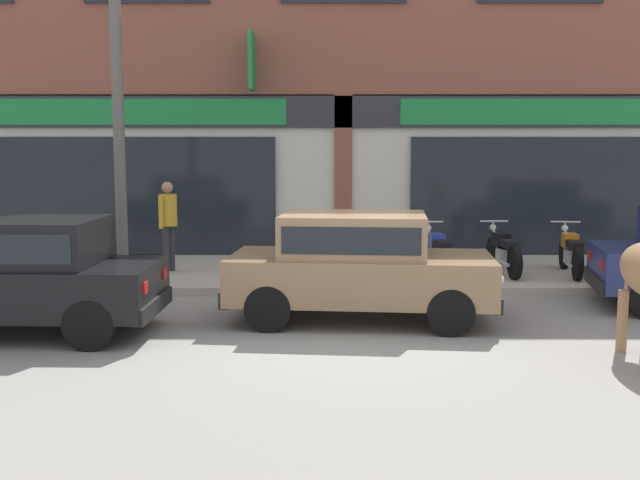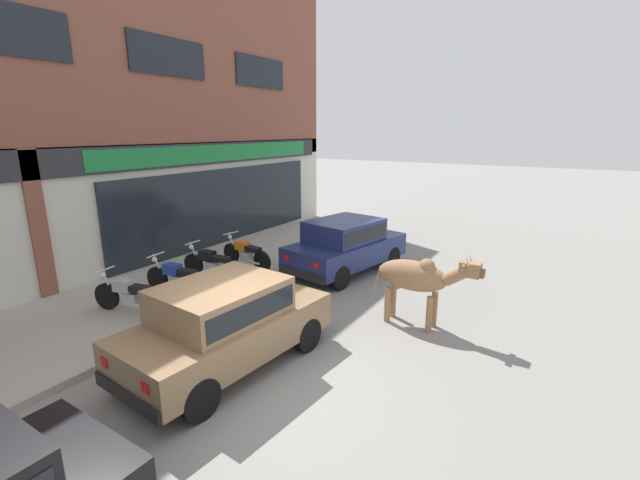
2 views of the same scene
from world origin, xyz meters
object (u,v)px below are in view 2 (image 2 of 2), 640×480
Objects in this scene: motorcycle_3 at (246,253)px; car_2 at (346,243)px; car_1 at (225,320)px; motorcycle_1 at (178,278)px; cow at (417,277)px; motorcycle_0 at (130,295)px; motorcycle_2 at (212,264)px.

car_2 is at bearing -59.18° from motorcycle_3.
car_1 is 2.06× the size of motorcycle_3.
motorcycle_1 is 1.00× the size of motorcycle_3.
cow is 0.57× the size of car_2.
car_2 is at bearing -25.22° from motorcycle_0.
car_2 is 4.38m from motorcycle_1.
cow is 5.11m from motorcycle_3.
car_2 is 3.52m from motorcycle_2.
motorcycle_1 is at bearing 179.92° from motorcycle_3.
motorcycle_3 is at bearing 0.03° from motorcycle_0.
motorcycle_3 is (-1.38, 2.32, -0.29)m from car_2.
motorcycle_0 is 0.99× the size of motorcycle_2.
cow reaches higher than car_2.
motorcycle_1 is at bearing 0.22° from motorcycle_0.
cow is 0.58× the size of car_1.
car_2 is (2.16, 2.71, -0.19)m from cow.
motorcycle_0 is 0.99× the size of motorcycle_3.
cow is at bearing -72.93° from motorcycle_1.
motorcycle_0 is (0.32, 2.93, -0.29)m from car_1.
cow reaches higher than car_1.
cow is at bearing -98.75° from motorcycle_3.
motorcycle_1 is (1.21, 0.00, 0.00)m from motorcycle_0.
car_2 reaches higher than motorcycle_3.
car_1 is at bearing -96.24° from motorcycle_0.
car_1 is at bearing -117.63° from motorcycle_1.
motorcycle_2 is at bearing 136.12° from car_2.
motorcycle_2 is (2.71, 3.04, -0.29)m from car_1.
car_1 is 2.05× the size of motorcycle_2.
motorcycle_3 is at bearing -0.08° from motorcycle_1.
cow is 3.47m from car_2.
motorcycle_0 is 0.99× the size of motorcycle_1.
car_2 is (5.23, 0.61, 0.00)m from car_1.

